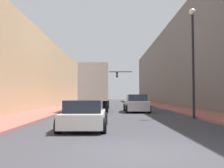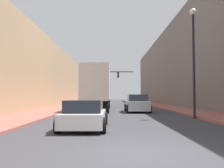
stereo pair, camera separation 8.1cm
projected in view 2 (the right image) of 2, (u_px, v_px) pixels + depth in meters
ground_plane at (139, 153)px, 6.53m from camera, size 200.00×200.00×0.00m
sidewalk_right at (160, 106)px, 36.52m from camera, size 3.18×80.00×0.15m
sidewalk_left at (72, 106)px, 36.48m from camera, size 3.18×80.00×0.15m
building_right at (191, 64)px, 36.83m from camera, size 6.00×80.00×12.55m
building_left at (41, 78)px, 36.66m from camera, size 6.00×80.00×8.32m
semi_truck at (97, 88)px, 25.96m from camera, size 2.49×12.09×4.23m
sedan_car at (84, 115)px, 11.55m from camera, size 2.05×4.43×1.31m
suv_car at (136, 104)px, 23.27m from camera, size 2.16×4.81×1.62m
traffic_signal_gantry at (99, 80)px, 41.67m from camera, size 7.67×0.35×5.82m
street_lamp at (193, 48)px, 16.70m from camera, size 0.44×0.44×7.40m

